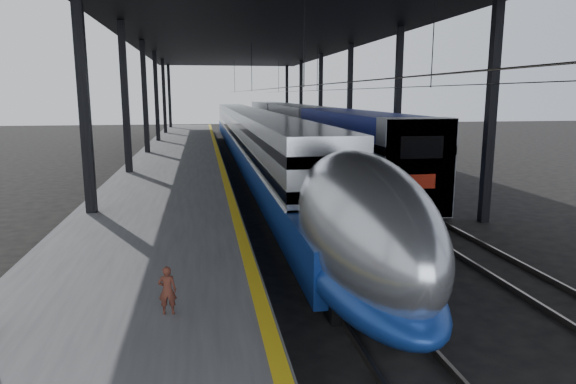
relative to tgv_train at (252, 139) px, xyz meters
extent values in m
plane|color=black|center=(-2.00, -25.30, -1.85)|extent=(160.00, 160.00, 0.00)
cube|color=#4C4C4F|center=(-5.50, -5.30, -1.35)|extent=(6.00, 80.00, 1.00)
cube|color=gold|center=(-2.70, -5.30, -0.85)|extent=(0.30, 80.00, 0.01)
cube|color=slate|center=(-0.72, -5.30, -1.77)|extent=(0.08, 80.00, 0.16)
cube|color=slate|center=(0.72, -5.30, -1.77)|extent=(0.08, 80.00, 0.16)
cube|color=slate|center=(4.28, -5.30, -1.77)|extent=(0.08, 80.00, 0.16)
cube|color=slate|center=(5.72, -5.30, -1.77)|extent=(0.08, 80.00, 0.16)
cube|color=black|center=(-7.80, -20.30, 2.65)|extent=(0.35, 0.35, 9.00)
cube|color=black|center=(7.60, -20.30, 2.65)|extent=(0.35, 0.35, 9.00)
cube|color=black|center=(-7.80, -10.30, 2.65)|extent=(0.35, 0.35, 9.00)
cube|color=black|center=(7.60, -10.30, 2.65)|extent=(0.35, 0.35, 9.00)
cube|color=black|center=(-7.80, -0.30, 2.65)|extent=(0.35, 0.35, 9.00)
cube|color=black|center=(7.60, -0.30, 2.65)|extent=(0.35, 0.35, 9.00)
cube|color=black|center=(-7.80, 9.70, 2.65)|extent=(0.35, 0.35, 9.00)
cube|color=black|center=(7.60, 9.70, 2.65)|extent=(0.35, 0.35, 9.00)
cube|color=black|center=(-7.80, 19.70, 2.65)|extent=(0.35, 0.35, 9.00)
cube|color=black|center=(7.60, 19.70, 2.65)|extent=(0.35, 0.35, 9.00)
cube|color=black|center=(-7.80, 29.70, 2.65)|extent=(0.35, 0.35, 9.00)
cube|color=black|center=(7.60, 29.70, 2.65)|extent=(0.35, 0.35, 9.00)
cube|color=black|center=(-0.10, -5.30, 7.40)|extent=(18.00, 75.00, 0.45)
cylinder|color=slate|center=(0.00, -5.30, 3.65)|extent=(0.03, 74.00, 0.03)
cylinder|color=slate|center=(5.00, -5.30, 3.65)|extent=(0.03, 74.00, 0.03)
cube|color=#ACAEB3|center=(0.00, 4.02, 0.27)|extent=(2.67, 57.00, 3.68)
cube|color=navy|center=(0.00, 2.52, -0.88)|extent=(2.74, 62.00, 1.43)
cube|color=silver|center=(0.00, 4.02, -0.15)|extent=(2.76, 57.00, 0.09)
cube|color=black|center=(0.00, 4.02, 1.32)|extent=(2.71, 57.00, 0.39)
cube|color=black|center=(0.00, 4.02, 0.27)|extent=(2.71, 57.00, 0.39)
ellipsoid|color=#ACAEB3|center=(0.00, -27.48, 0.13)|extent=(2.67, 8.40, 3.68)
ellipsoid|color=navy|center=(0.00, -27.48, -0.93)|extent=(2.74, 8.40, 1.56)
ellipsoid|color=black|center=(0.00, -30.08, 0.86)|extent=(1.38, 2.20, 0.83)
cube|color=black|center=(0.00, -27.48, -1.65)|extent=(2.02, 2.60, 0.40)
cube|color=black|center=(0.00, -5.48, -1.65)|extent=(2.02, 2.60, 0.40)
cube|color=navy|center=(5.00, -10.74, 0.31)|extent=(3.03, 18.00, 4.11)
cube|color=#919499|center=(5.00, -19.14, 0.31)|extent=(3.08, 1.20, 4.16)
cube|color=black|center=(5.00, -19.76, 1.23)|extent=(1.84, 0.06, 0.92)
cube|color=#A71D0C|center=(5.00, -19.76, -0.17)|extent=(1.30, 0.06, 0.59)
cube|color=#919499|center=(5.00, 8.26, 0.31)|extent=(3.03, 18.00, 4.11)
cube|color=#919499|center=(5.00, 27.26, 0.31)|extent=(3.03, 18.00, 4.11)
cube|color=black|center=(5.00, -16.74, -1.67)|extent=(2.38, 2.40, 0.36)
cube|color=black|center=(5.00, 5.26, -1.67)|extent=(2.38, 2.40, 0.36)
imported|color=#52261B|center=(-4.53, -29.74, -0.37)|extent=(0.37, 0.25, 0.96)
camera|label=1|loc=(-3.78, -39.32, 3.33)|focal=32.00mm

